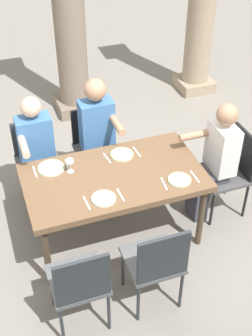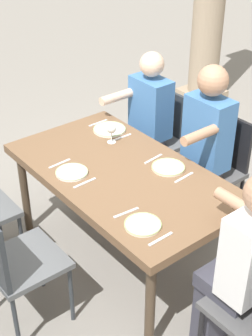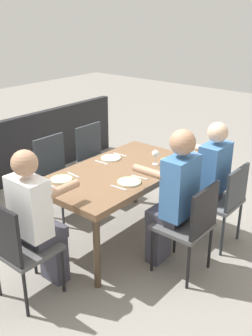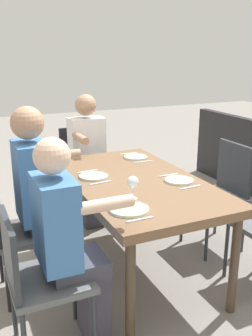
{
  "view_description": "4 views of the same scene",
  "coord_description": "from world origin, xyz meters",
  "px_view_note": "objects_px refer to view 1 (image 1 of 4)",
  "views": [
    {
      "loc": [
        -0.97,
        -3.08,
        3.4
      ],
      "look_at": [
        0.1,
        -0.04,
        0.85
      ],
      "focal_mm": 49.57,
      "sensor_mm": 36.0,
      "label": 1
    },
    {
      "loc": [
        2.18,
        -1.7,
        2.52
      ],
      "look_at": [
        0.02,
        0.02,
        0.8
      ],
      "focal_mm": 52.92,
      "sensor_mm": 36.0,
      "label": 2
    },
    {
      "loc": [
        2.68,
        2.31,
        2.26
      ],
      "look_at": [
        -0.0,
        0.08,
        0.81
      ],
      "focal_mm": 41.46,
      "sensor_mm": 36.0,
      "label": 3
    },
    {
      "loc": [
        -2.45,
        1.18,
        1.69
      ],
      "look_at": [
        0.11,
        0.02,
        0.83
      ],
      "focal_mm": 41.12,
      "sensor_mm": 36.0,
      "label": 4
    }
  ],
  "objects_px": {
    "chair_mid_north": "(94,143)",
    "chair_head_east": "(231,168)",
    "dining_table": "(114,181)",
    "plate_2": "(122,154)",
    "chair_west_north": "(36,156)",
    "diner_guest_third": "(214,159)",
    "chair_west_south": "(80,283)",
    "diner_woman_green": "(38,154)",
    "plate_1": "(104,198)",
    "chair_mid_south": "(156,261)",
    "diner_man_white": "(99,137)",
    "plate_0": "(51,168)",
    "wine_glass_0": "(70,162)",
    "stone_column_centre": "(68,4)",
    "plate_3": "(180,180)"
  },
  "relations": [
    {
      "from": "chair_west_south",
      "to": "diner_woman_green",
      "type": "relative_size",
      "value": 0.73
    },
    {
      "from": "plate_0",
      "to": "plate_1",
      "type": "bearing_deg",
      "value": -59.34
    },
    {
      "from": "diner_woman_green",
      "to": "diner_guest_third",
      "type": "relative_size",
      "value": 0.99
    },
    {
      "from": "dining_table",
      "to": "diner_man_white",
      "type": "bearing_deg",
      "value": 84.4
    },
    {
      "from": "chair_head_east",
      "to": "diner_man_white",
      "type": "distance_m",
      "value": 1.37
    },
    {
      "from": "chair_west_south",
      "to": "plate_2",
      "type": "xyz_separation_m",
      "value": [
        0.73,
        1.13,
        0.24
      ]
    },
    {
      "from": "stone_column_centre",
      "to": "wine_glass_0",
      "type": "relative_size",
      "value": 19.56
    },
    {
      "from": "chair_mid_north",
      "to": "plate_2",
      "type": "relative_size",
      "value": 3.98
    },
    {
      "from": "dining_table",
      "to": "diner_guest_third",
      "type": "xyz_separation_m",
      "value": [
        1.03,
        0.0,
        -0.01
      ]
    },
    {
      "from": "chair_head_east",
      "to": "plate_0",
      "type": "xyz_separation_m",
      "value": [
        -1.75,
        0.28,
        0.25
      ]
    },
    {
      "from": "chair_west_north",
      "to": "diner_guest_third",
      "type": "height_order",
      "value": "diner_guest_third"
    },
    {
      "from": "chair_mid_north",
      "to": "chair_west_north",
      "type": "bearing_deg",
      "value": -179.8
    },
    {
      "from": "chair_west_north",
      "to": "chair_mid_south",
      "type": "distance_m",
      "value": 1.85
    },
    {
      "from": "dining_table",
      "to": "diner_woman_green",
      "type": "relative_size",
      "value": 1.28
    },
    {
      "from": "wine_glass_0",
      "to": "diner_woman_green",
      "type": "bearing_deg",
      "value": 113.49
    },
    {
      "from": "wine_glass_0",
      "to": "stone_column_centre",
      "type": "bearing_deg",
      "value": 75.38
    },
    {
      "from": "wine_glass_0",
      "to": "chair_mid_north",
      "type": "bearing_deg",
      "value": 58.77
    },
    {
      "from": "diner_man_white",
      "to": "plate_1",
      "type": "xyz_separation_m",
      "value": [
        -0.25,
        -0.96,
        0.05
      ]
    },
    {
      "from": "chair_head_east",
      "to": "wine_glass_0",
      "type": "distance_m",
      "value": 1.64
    },
    {
      "from": "chair_west_north",
      "to": "chair_mid_north",
      "type": "bearing_deg",
      "value": 0.2
    },
    {
      "from": "chair_mid_south",
      "to": "plate_0",
      "type": "xyz_separation_m",
      "value": [
        -0.58,
        1.16,
        0.24
      ]
    },
    {
      "from": "chair_mid_south",
      "to": "diner_woman_green",
      "type": "height_order",
      "value": "diner_woman_green"
    },
    {
      "from": "chair_west_south",
      "to": "plate_3",
      "type": "xyz_separation_m",
      "value": [
        1.09,
        0.61,
        0.24
      ]
    },
    {
      "from": "diner_man_white",
      "to": "plate_3",
      "type": "height_order",
      "value": "diner_man_white"
    },
    {
      "from": "chair_mid_south",
      "to": "plate_2",
      "type": "distance_m",
      "value": 1.17
    },
    {
      "from": "dining_table",
      "to": "stone_column_centre",
      "type": "relative_size",
      "value": 0.54
    },
    {
      "from": "dining_table",
      "to": "chair_head_east",
      "type": "distance_m",
      "value": 1.25
    },
    {
      "from": "diner_woman_green",
      "to": "plate_1",
      "type": "bearing_deg",
      "value": -67.83
    },
    {
      "from": "dining_table",
      "to": "chair_west_south",
      "type": "height_order",
      "value": "chair_west_south"
    },
    {
      "from": "chair_west_north",
      "to": "diner_man_white",
      "type": "bearing_deg",
      "value": -16.41
    },
    {
      "from": "diner_woman_green",
      "to": "plate_3",
      "type": "distance_m",
      "value": 1.45
    },
    {
      "from": "chair_mid_south",
      "to": "plate_1",
      "type": "xyz_separation_m",
      "value": [
        -0.25,
        0.6,
        0.24
      ]
    },
    {
      "from": "plate_1",
      "to": "dining_table",
      "type": "bearing_deg",
      "value": 56.76
    },
    {
      "from": "stone_column_centre",
      "to": "diner_guest_third",
      "type": "bearing_deg",
      "value": -72.35
    },
    {
      "from": "chair_head_east",
      "to": "chair_west_north",
      "type": "bearing_deg",
      "value": 154.23
    },
    {
      "from": "chair_west_north",
      "to": "plate_2",
      "type": "distance_m",
      "value": 0.99
    },
    {
      "from": "chair_west_south",
      "to": "plate_3",
      "type": "bearing_deg",
      "value": 29.12
    },
    {
      "from": "chair_west_north",
      "to": "chair_mid_south",
      "type": "height_order",
      "value": "chair_mid_south"
    },
    {
      "from": "plate_2",
      "to": "plate_3",
      "type": "distance_m",
      "value": 0.64
    },
    {
      "from": "plate_0",
      "to": "wine_glass_0",
      "type": "xyz_separation_m",
      "value": [
        0.16,
        -0.1,
        0.1
      ]
    },
    {
      "from": "diner_man_white",
      "to": "stone_column_centre",
      "type": "xyz_separation_m",
      "value": [
        0.18,
        1.79,
        0.76
      ]
    },
    {
      "from": "chair_mid_north",
      "to": "chair_head_east",
      "type": "height_order",
      "value": "chair_head_east"
    },
    {
      "from": "diner_woman_green",
      "to": "plate_0",
      "type": "bearing_deg",
      "value": -81.77
    },
    {
      "from": "wine_glass_0",
      "to": "plate_2",
      "type": "distance_m",
      "value": 0.54
    },
    {
      "from": "chair_head_east",
      "to": "wine_glass_0",
      "type": "xyz_separation_m",
      "value": [
        -1.59,
        0.18,
        0.35
      ]
    },
    {
      "from": "chair_head_east",
      "to": "diner_man_white",
      "type": "height_order",
      "value": "diner_man_white"
    },
    {
      "from": "chair_mid_south",
      "to": "plate_2",
      "type": "height_order",
      "value": "chair_mid_south"
    },
    {
      "from": "stone_column_centre",
      "to": "plate_3",
      "type": "height_order",
      "value": "stone_column_centre"
    },
    {
      "from": "chair_mid_south",
      "to": "chair_west_south",
      "type": "bearing_deg",
      "value": 179.84
    },
    {
      "from": "diner_man_white",
      "to": "plate_2",
      "type": "xyz_separation_m",
      "value": [
        0.1,
        -0.42,
        0.05
      ]
    }
  ]
}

